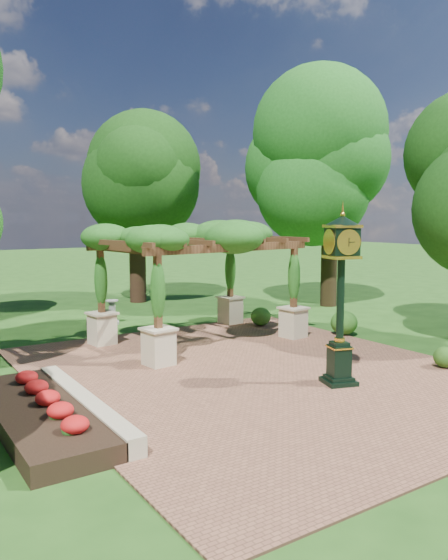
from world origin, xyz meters
TOP-DOWN VIEW (x-y plane):
  - ground at (0.00, 0.00)m, footprint 120.00×120.00m
  - brick_plaza at (0.00, 1.00)m, footprint 10.00×12.00m
  - border_wall at (-4.60, 0.50)m, footprint 0.35×5.00m
  - flower_bed at (-5.50, 0.50)m, footprint 1.50×5.00m
  - pedestal_clock at (0.97, -0.86)m, footprint 0.98×0.98m
  - pergola at (0.60, 4.76)m, footprint 6.39×4.44m
  - sundial at (-0.59, 9.07)m, footprint 0.63×0.63m
  - shrub_front at (4.26, -1.37)m, footprint 0.70×0.70m
  - shrub_mid at (5.00, 2.91)m, footprint 0.88×0.88m
  - shrub_back at (3.64, 5.64)m, footprint 0.93×0.93m
  - tree_north at (2.39, 13.36)m, footprint 4.83×4.83m
  - tree_east_far at (8.93, 7.70)m, footprint 5.41×5.41m

SIDE VIEW (x-z plane):
  - ground at x=0.00m, z-range 0.00..0.00m
  - brick_plaza at x=0.00m, z-range 0.00..0.04m
  - flower_bed at x=-5.50m, z-range 0.00..0.36m
  - border_wall at x=-4.60m, z-range 0.00..0.40m
  - shrub_front at x=4.26m, z-range 0.04..0.58m
  - shrub_back at x=3.64m, z-range 0.04..0.69m
  - sundial at x=-0.59m, z-range -0.05..0.82m
  - shrub_mid at x=5.00m, z-range 0.04..0.83m
  - pedestal_clock at x=0.97m, z-range 0.39..4.35m
  - pergola at x=0.60m, z-range 1.21..4.97m
  - tree_north at x=2.39m, z-range 1.62..10.32m
  - tree_east_far at x=8.93m, z-range 1.69..10.62m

